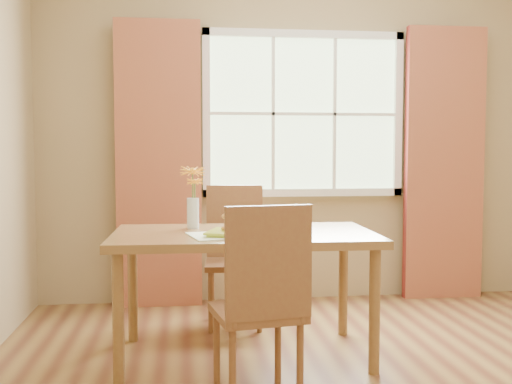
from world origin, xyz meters
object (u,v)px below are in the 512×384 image
object	(u,v)px
chair_near	(262,296)
chair_far	(235,248)
dining_table	(244,245)
flower_vase	(193,191)
croissant_sandwich	(235,222)
water_glass	(291,224)

from	to	relation	value
chair_near	chair_far	size ratio (longest dim) A/B	1.00
dining_table	chair_near	distance (m)	0.71
chair_far	flower_vase	xyz separation A→B (m)	(-0.30, -0.49, 0.43)
dining_table	chair_far	xyz separation A→B (m)	(0.01, 0.70, -0.13)
chair_far	croissant_sandwich	world-z (taller)	chair_far
chair_near	dining_table	bearing A→B (deg)	81.63
chair_far	croissant_sandwich	bearing A→B (deg)	-90.48
dining_table	water_glass	xyz separation A→B (m)	(0.26, -0.11, 0.13)
croissant_sandwich	water_glass	xyz separation A→B (m)	(0.32, 0.02, -0.02)
chair_far	dining_table	bearing A→B (deg)	-86.15
chair_near	croissant_sandwich	world-z (taller)	chair_near
chair_near	croissant_sandwich	bearing A→B (deg)	88.23
croissant_sandwich	water_glass	distance (m)	0.32
croissant_sandwich	water_glass	world-z (taller)	croissant_sandwich
chair_far	water_glass	world-z (taller)	chair_far
chair_far	chair_near	bearing A→B (deg)	-85.33
croissant_sandwich	flower_vase	distance (m)	0.43
chair_near	croissant_sandwich	distance (m)	0.64
chair_far	water_glass	xyz separation A→B (m)	(0.25, -0.81, 0.26)
croissant_sandwich	dining_table	bearing A→B (deg)	76.76
dining_table	croissant_sandwich	distance (m)	0.21
croissant_sandwich	water_glass	size ratio (longest dim) A/B	1.51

